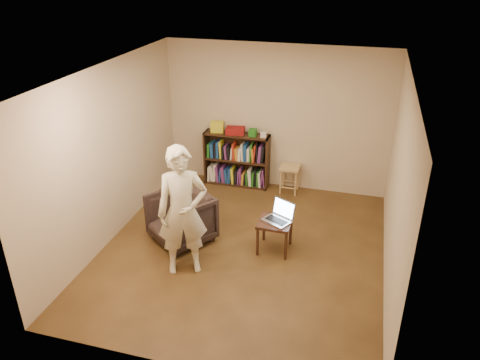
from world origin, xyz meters
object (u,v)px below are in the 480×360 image
(armchair, at_px, (181,218))
(side_table, at_px, (275,226))
(stool, at_px, (290,171))
(bookshelf, at_px, (237,162))
(person, at_px, (183,212))
(laptop, at_px, (279,216))

(armchair, relative_size, side_table, 1.72)
(stool, bearing_deg, bookshelf, 176.36)
(stool, xyz_separation_m, person, (-0.96, -2.67, 0.50))
(stool, relative_size, armchair, 0.60)
(stool, bearing_deg, armchair, -122.36)
(armchair, height_order, laptop, laptop)
(bookshelf, xyz_separation_m, stool, (1.01, -0.06, -0.04))
(side_table, relative_size, laptop, 0.99)
(stool, bearing_deg, laptop, -84.74)
(bookshelf, height_order, side_table, bookshelf)
(side_table, bearing_deg, armchair, -174.81)
(laptop, xyz_separation_m, person, (-1.13, -0.83, 0.36))
(armchair, bearing_deg, laptop, 42.57)
(stool, xyz_separation_m, laptop, (0.17, -1.84, 0.14))
(person, bearing_deg, side_table, 10.55)
(laptop, bearing_deg, person, -116.00)
(person, bearing_deg, laptop, 10.82)
(side_table, distance_m, laptop, 0.16)
(side_table, bearing_deg, bookshelf, 119.94)
(bookshelf, height_order, laptop, bookshelf)
(bookshelf, distance_m, side_table, 2.26)
(bookshelf, relative_size, stool, 2.40)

